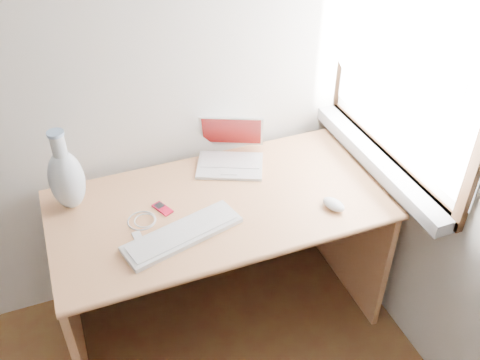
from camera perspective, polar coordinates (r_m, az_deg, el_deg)
name	(u,v)px	position (r m, az deg, el deg)	size (l,w,h in m)	color
window	(402,55)	(2.19, 16.88, 12.65)	(0.11, 0.99, 1.10)	white
desk	(213,227)	(2.40, -2.85, -5.00)	(1.38, 0.69, 0.73)	tan
laptop	(227,154)	(2.40, -1.41, 2.79)	(0.35, 0.35, 0.20)	white
external_keyboard	(183,234)	(2.06, -6.14, -5.73)	(0.49, 0.26, 0.02)	silver
mouse	(334,204)	(2.20, 9.96, -2.57)	(0.06, 0.10, 0.04)	white
ipod	(163,208)	(2.19, -8.27, -3.02)	(0.08, 0.10, 0.01)	#AF0C2A
cable_coil	(142,221)	(2.15, -10.43, -4.28)	(0.12, 0.12, 0.01)	silver
remote	(139,239)	(2.07, -10.74, -6.22)	(0.03, 0.09, 0.01)	silver
vase	(66,178)	(2.21, -18.04, 0.24)	(0.14, 0.14, 0.36)	silver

